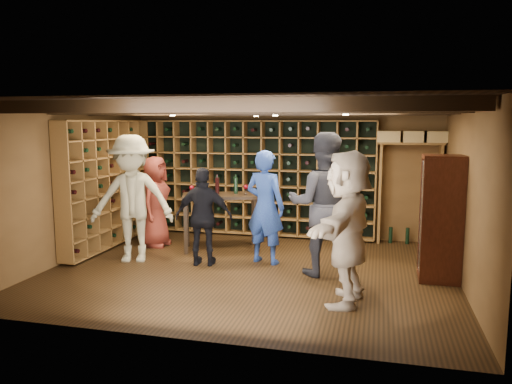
% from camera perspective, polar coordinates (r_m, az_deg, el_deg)
% --- Properties ---
extents(ground, '(6.00, 6.00, 0.00)m').
position_cam_1_polar(ground, '(7.65, -0.72, -8.96)').
color(ground, '#34200E').
rests_on(ground, ground).
extents(room_shell, '(6.00, 6.00, 6.00)m').
position_cam_1_polar(room_shell, '(7.37, -0.64, 9.46)').
color(room_shell, brown).
rests_on(room_shell, ground).
extents(wine_rack_back, '(4.65, 0.30, 2.20)m').
position_cam_1_polar(wine_rack_back, '(9.77, -0.24, 1.65)').
color(wine_rack_back, brown).
rests_on(wine_rack_back, ground).
extents(wine_rack_left, '(0.30, 2.65, 2.20)m').
position_cam_1_polar(wine_rack_left, '(9.25, -16.59, 0.96)').
color(wine_rack_left, brown).
rests_on(wine_rack_left, ground).
extents(crate_shelf, '(1.20, 0.32, 2.07)m').
position_cam_1_polar(crate_shelf, '(9.44, 17.32, 3.61)').
color(crate_shelf, brown).
rests_on(crate_shelf, ground).
extents(display_cabinet, '(0.55, 0.50, 1.75)m').
position_cam_1_polar(display_cabinet, '(7.46, 20.34, -3.14)').
color(display_cabinet, '#3A150B').
rests_on(display_cabinet, ground).
extents(man_blue_shirt, '(0.76, 0.61, 1.80)m').
position_cam_1_polar(man_blue_shirt, '(7.87, 1.06, -1.72)').
color(man_blue_shirt, navy).
rests_on(man_blue_shirt, ground).
extents(man_grey_suit, '(1.10, 0.90, 2.09)m').
position_cam_1_polar(man_grey_suit, '(7.31, 7.63, -1.41)').
color(man_grey_suit, black).
rests_on(man_grey_suit, ground).
extents(guest_red_floral, '(0.53, 0.80, 1.63)m').
position_cam_1_polar(guest_red_floral, '(9.15, -11.43, -1.06)').
color(guest_red_floral, maroon).
rests_on(guest_red_floral, ground).
extents(guest_woman_black, '(0.93, 0.47, 1.54)m').
position_cam_1_polar(guest_woman_black, '(7.80, -5.98, -2.85)').
color(guest_woman_black, black).
rests_on(guest_woman_black, ground).
extents(guest_khaki, '(1.46, 1.07, 2.03)m').
position_cam_1_polar(guest_khaki, '(8.20, -13.99, -0.76)').
color(guest_khaki, gray).
rests_on(guest_khaki, ground).
extents(guest_beige, '(0.80, 1.83, 1.90)m').
position_cam_1_polar(guest_beige, '(6.21, 10.40, -4.03)').
color(guest_beige, tan).
rests_on(guest_beige, ground).
extents(tasting_table, '(1.45, 1.05, 1.26)m').
position_cam_1_polar(tasting_table, '(8.72, -4.10, -1.08)').
color(tasting_table, black).
rests_on(tasting_table, ground).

